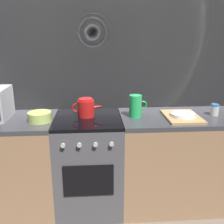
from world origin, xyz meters
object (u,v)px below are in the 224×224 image
at_px(stove_unit, 89,163).
at_px(pitcher, 136,106).
at_px(mixing_bowl, 40,117).
at_px(dish_pile, 182,116).
at_px(kettle, 86,108).
at_px(spice_jar, 214,110).

distance_m(stove_unit, pitcher, 0.70).
bearing_deg(mixing_bowl, dish_pile, -0.09).
distance_m(kettle, dish_pile, 0.86).
xyz_separation_m(dish_pile, spice_jar, (0.32, 0.06, 0.03)).
distance_m(stove_unit, dish_pile, 0.96).
height_order(stove_unit, kettle, kettle).
height_order(stove_unit, spice_jar, spice_jar).
xyz_separation_m(mixing_bowl, dish_pile, (1.25, -0.00, -0.02)).
height_order(kettle, spice_jar, kettle).
height_order(kettle, mixing_bowl, kettle).
distance_m(pitcher, spice_jar, 0.73).
bearing_deg(spice_jar, kettle, 177.79).
relative_size(stove_unit, kettle, 3.16).
relative_size(mixing_bowl, pitcher, 1.00).
bearing_deg(pitcher, dish_pile, -8.88).
distance_m(kettle, pitcher, 0.44).
bearing_deg(pitcher, kettle, 174.54).
height_order(stove_unit, mixing_bowl, mixing_bowl).
relative_size(kettle, dish_pile, 0.71).
bearing_deg(mixing_bowl, kettle, 14.83).
xyz_separation_m(stove_unit, pitcher, (0.43, 0.00, 0.55)).
bearing_deg(stove_unit, dish_pile, -4.15).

